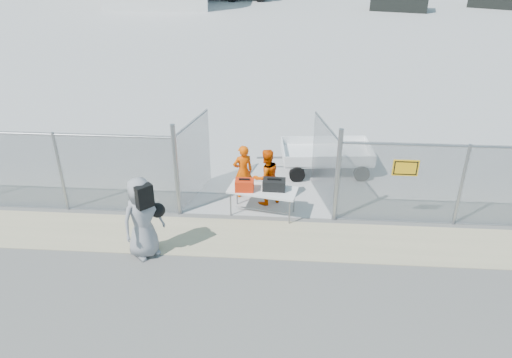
# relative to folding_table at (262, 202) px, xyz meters

# --- Properties ---
(ground) EXTENTS (160.00, 160.00, 0.00)m
(ground) POSITION_rel_folding_table_xyz_m (-0.16, -2.13, -0.37)
(ground) COLOR #4F4F4F
(dirt_strip) EXTENTS (44.00, 1.60, 0.01)m
(dirt_strip) POSITION_rel_folding_table_xyz_m (-0.16, -1.13, -0.36)
(dirt_strip) COLOR tan
(dirt_strip) RESTS_ON ground
(chain_link_fence) EXTENTS (40.00, 0.20, 2.20)m
(chain_link_fence) POSITION_rel_folding_table_xyz_m (-0.16, -0.13, 0.73)
(chain_link_fence) COLOR gray
(chain_link_fence) RESTS_ON ground
(folding_table) EXTENTS (1.84, 1.03, 0.74)m
(folding_table) POSITION_rel_folding_table_xyz_m (0.00, 0.00, 0.00)
(folding_table) COLOR white
(folding_table) RESTS_ON ground
(orange_bag) EXTENTS (0.47, 0.32, 0.29)m
(orange_bag) POSITION_rel_folding_table_xyz_m (-0.45, -0.08, 0.51)
(orange_bag) COLOR red
(orange_bag) RESTS_ON folding_table
(black_duffel) EXTENTS (0.58, 0.35, 0.28)m
(black_duffel) POSITION_rel_folding_table_xyz_m (0.29, 0.02, 0.51)
(black_duffel) COLOR black
(black_duffel) RESTS_ON folding_table
(security_worker_left) EXTENTS (0.66, 0.56, 1.53)m
(security_worker_left) POSITION_rel_folding_table_xyz_m (-0.58, 0.88, 0.40)
(security_worker_left) COLOR #EE5101
(security_worker_left) RESTS_ON ground
(security_worker_right) EXTENTS (0.96, 0.90, 1.57)m
(security_worker_right) POSITION_rel_folding_table_xyz_m (0.06, 0.58, 0.42)
(security_worker_right) COLOR #EE5101
(security_worker_right) RESTS_ON ground
(visitor) EXTENTS (1.12, 1.12, 1.96)m
(visitor) POSITION_rel_folding_table_xyz_m (-2.57, -1.90, 0.61)
(visitor) COLOR gray
(visitor) RESTS_ON ground
(utility_trailer) EXTENTS (3.62, 2.11, 0.84)m
(utility_trailer) POSITION_rel_folding_table_xyz_m (1.77, 2.67, 0.05)
(utility_trailer) COLOR white
(utility_trailer) RESTS_ON ground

